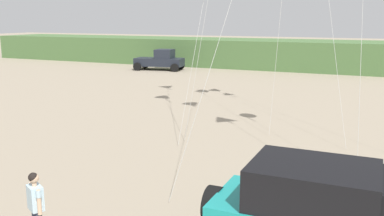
% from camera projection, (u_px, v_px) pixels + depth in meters
% --- Properties ---
extents(person_watching, '(0.56, 0.44, 1.67)m').
position_uv_depth(person_watching, '(36.00, 204.00, 9.27)').
color(person_watching, '#DBB28E').
rests_on(person_watching, ground_plane).
extents(distant_pickup, '(4.86, 3.08, 1.98)m').
position_uv_depth(distant_pickup, '(161.00, 60.00, 40.93)').
color(distant_pickup, '#1E232D').
rests_on(distant_pickup, ground_plane).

